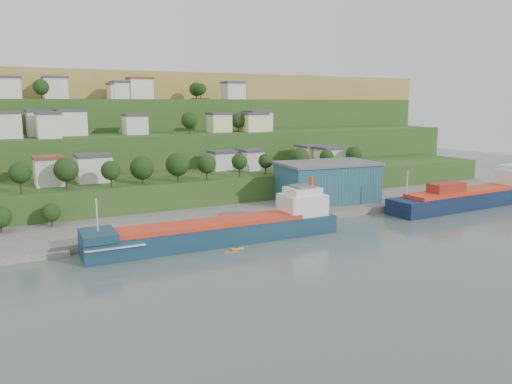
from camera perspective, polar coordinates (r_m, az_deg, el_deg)
ground at (r=116.13m, az=-2.06°, el=-6.68°), size 500.00×500.00×0.00m
quay at (r=149.02m, az=0.15°, el=-2.87°), size 220.00×26.00×4.00m
hillside at (r=275.14m, az=-17.63°, el=2.71°), size 360.00×210.90×96.00m
cargo_ship_near at (r=122.63m, az=-3.53°, el=-4.51°), size 63.58×11.55×16.29m
cargo_ship_far at (r=179.21m, az=23.59°, el=-0.62°), size 63.63×12.48×17.21m
warehouse at (r=163.30m, az=8.12°, el=1.20°), size 32.85×22.20×12.80m
dinghy at (r=124.07m, az=-27.03°, el=-5.95°), size 4.04×2.41×0.76m
kayak_orange at (r=114.73m, az=-2.82°, el=-6.78°), size 3.13×1.35×0.78m
kayak_yellow at (r=116.99m, az=-2.14°, el=-6.43°), size 3.18×0.94×0.78m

